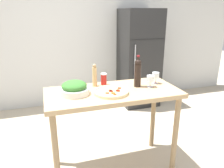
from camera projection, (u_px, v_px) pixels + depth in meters
The scene contains 11 objects.
ground_plane at pixel (113, 167), 2.45m from camera, with size 14.00×14.00×0.00m, color #BCAD93.
wall_back at pixel (79, 33), 3.87m from camera, with size 6.40×0.08×2.60m.
refrigerator at pixel (139, 58), 3.95m from camera, with size 0.64×0.68×1.71m.
prep_counter at pixel (113, 103), 2.21m from camera, with size 1.32×0.61×0.91m.
wine_bottle at pixel (138, 72), 2.24m from camera, with size 0.07×0.07×0.33m.
wine_glass_near at pixel (150, 79), 2.25m from camera, with size 0.08×0.08×0.12m.
wine_glass_far at pixel (156, 76), 2.36m from camera, with size 0.08×0.08×0.12m.
pepper_mill at pixel (95, 76), 2.26m from camera, with size 0.05×0.05×0.24m.
salad_bowl at pixel (74, 88), 2.06m from camera, with size 0.28×0.28×0.13m.
homemade_pizza at pixel (111, 92), 2.09m from camera, with size 0.34×0.34×0.03m.
salt_canister at pixel (104, 79), 2.32m from camera, with size 0.06×0.06×0.13m.
Camera 1 is at (-0.61, -1.94, 1.66)m, focal length 35.00 mm.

